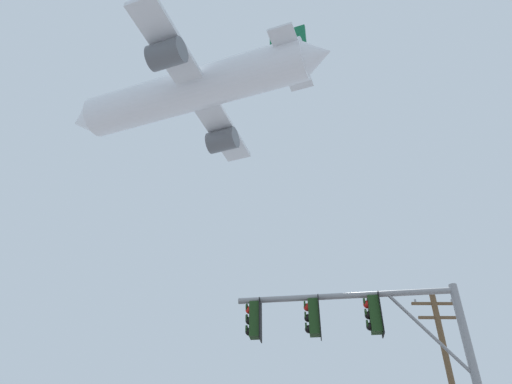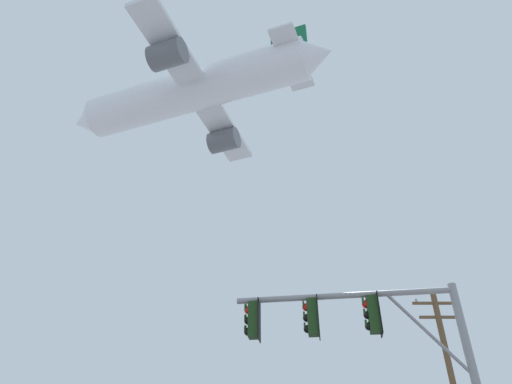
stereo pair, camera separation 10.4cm
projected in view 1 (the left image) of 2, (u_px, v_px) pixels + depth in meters
The scene contains 2 objects.
signal_pole_near at pixel (374, 346), 11.14m from camera, with size 5.47×1.01×6.24m.
airplane at pixel (193, 91), 50.53m from camera, with size 30.01×23.18×8.39m.
Camera 1 is at (-0.18, -3.93, 1.56)m, focal length 32.95 mm.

